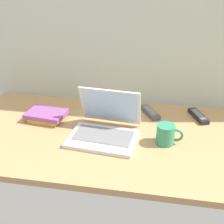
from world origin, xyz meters
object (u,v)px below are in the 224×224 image
(laptop, at_px, (105,127))
(book_stack, at_px, (46,115))
(coffee_mug, at_px, (166,134))
(remote_control_far, at_px, (150,112))
(remote_control_near, at_px, (198,116))

(laptop, xyz_separation_m, book_stack, (-0.33, 0.10, -0.02))
(laptop, height_order, coffee_mug, laptop)
(laptop, distance_m, remote_control_far, 0.32)
(remote_control_far, bearing_deg, coffee_mug, -72.59)
(coffee_mug, bearing_deg, remote_control_near, 58.42)
(remote_control_near, bearing_deg, book_stack, -168.89)
(laptop, xyz_separation_m, remote_control_far, (0.20, 0.25, -0.03))
(remote_control_near, height_order, remote_control_far, same)
(remote_control_far, bearing_deg, laptop, -127.84)
(book_stack, bearing_deg, coffee_mug, -11.05)
(laptop, bearing_deg, remote_control_near, 29.35)
(coffee_mug, xyz_separation_m, book_stack, (-0.62, 0.12, -0.02))
(remote_control_near, bearing_deg, laptop, -150.65)
(coffee_mug, distance_m, remote_control_far, 0.29)
(coffee_mug, height_order, remote_control_near, coffee_mug)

